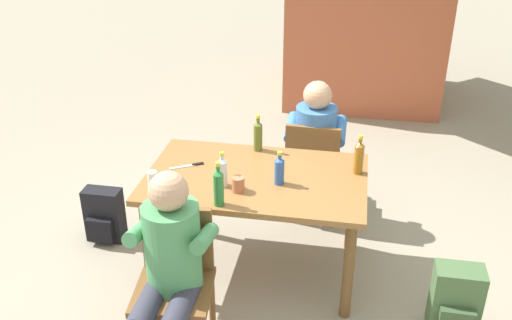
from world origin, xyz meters
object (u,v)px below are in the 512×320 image
chair_near_left (175,274)px  table_knife (189,165)px  dining_table (256,189)px  backpack_by_far_side (104,216)px  backpack_by_near_side (456,301)px  bottle_green (219,187)px  person_in_white_shirt (169,263)px  chair_far_right (313,165)px  bottle_olive (258,135)px  bottle_blue (279,170)px  person_in_plaid_shirt (316,140)px  cup_terracotta (238,184)px  cup_white (153,179)px  bottle_clear (222,171)px  bottle_amber (359,157)px

chair_near_left → table_knife: chair_near_left is taller
dining_table → chair_near_left: 0.85m
backpack_by_far_side → backpack_by_near_side: bearing=-11.9°
bottle_green → person_in_white_shirt: bearing=-110.2°
chair_near_left → person_in_white_shirt: (0.01, -0.11, 0.17)m
chair_far_right → backpack_by_near_side: bearing=-49.1°
bottle_olive → bottle_blue: bearing=-64.3°
dining_table → bottle_olive: bottle_olive is taller
person_in_plaid_shirt → bottle_blue: person_in_plaid_shirt is taller
table_knife → backpack_by_far_side: 0.93m
dining_table → chair_near_left: (-0.34, -0.76, -0.18)m
table_knife → backpack_by_near_side: bearing=-13.9°
person_in_plaid_shirt → backpack_by_near_side: size_ratio=2.56×
table_knife → cup_terracotta: bearing=-34.1°
cup_terracotta → table_knife: cup_terracotta is taller
person_in_plaid_shirt → backpack_by_near_side: bearing=-51.8°
cup_terracotta → backpack_by_near_side: size_ratio=0.21×
person_in_white_shirt → backpack_by_far_side: bearing=131.1°
chair_far_right → cup_white: chair_far_right is taller
chair_far_right → dining_table: bearing=-113.3°
chair_near_left → table_knife: bearing=99.7°
person_in_white_shirt → bottle_blue: (0.50, 0.80, 0.21)m
chair_far_right → cup_terracotta: bearing=-112.4°
chair_far_right → bottle_clear: 1.13m
chair_far_right → person_in_white_shirt: size_ratio=0.74×
chair_near_left → cup_terracotta: 0.69m
bottle_blue → backpack_by_far_side: bearing=170.8°
dining_table → person_in_plaid_shirt: size_ratio=1.25×
bottle_clear → cup_white: bearing=-169.7°
person_in_white_shirt → bottle_olive: person_in_white_shirt is taller
backpack_by_near_side → chair_near_left: bearing=-167.3°
bottle_amber → bottle_olive: (-0.73, 0.23, -0.00)m
dining_table → bottle_green: bottle_green is taller
cup_white → chair_far_right: bearing=46.4°
bottle_clear → bottle_amber: bearing=21.2°
dining_table → table_knife: bearing=173.2°
chair_far_right → person_in_plaid_shirt: bearing=88.2°
dining_table → backpack_by_near_side: bearing=-16.3°
bottle_olive → person_in_white_shirt: bearing=-102.3°
chair_far_right → table_knife: (-0.81, -0.70, 0.28)m
dining_table → bottle_amber: bottle_amber is taller
bottle_olive → backpack_by_near_side: bottle_olive is taller
chair_near_left → table_knife: size_ratio=4.00×
person_in_white_shirt → bottle_blue: size_ratio=5.09×
backpack_by_far_side → cup_white: bearing=-34.1°
bottle_clear → backpack_by_far_side: bottle_clear is taller
backpack_by_near_side → chair_far_right: bearing=130.9°
bottle_clear → backpack_by_near_side: bottle_clear is taller
bottle_clear → bottle_amber: (0.86, 0.33, 0.02)m
person_in_plaid_shirt → cup_terracotta: person_in_plaid_shirt is taller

